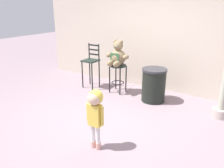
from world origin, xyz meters
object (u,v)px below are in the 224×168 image
(teddy_bear, at_px, (117,56))
(bar_stool_with_teddy, at_px, (118,72))
(child_walking, at_px, (95,107))
(trash_bin, at_px, (154,85))
(bar_chair_empty, at_px, (91,63))

(teddy_bear, bearing_deg, bar_stool_with_teddy, 90.00)
(bar_stool_with_teddy, bearing_deg, child_walking, -67.10)
(child_walking, xyz_separation_m, trash_bin, (0.04, 2.24, -0.32))
(bar_stool_with_teddy, xyz_separation_m, child_walking, (0.96, -2.28, 0.19))
(child_walking, distance_m, bar_chair_empty, 2.87)
(bar_stool_with_teddy, bearing_deg, bar_chair_empty, -177.29)
(bar_chair_empty, bearing_deg, teddy_bear, 0.53)
(bar_chair_empty, bearing_deg, bar_stool_with_teddy, 2.71)
(bar_chair_empty, bearing_deg, trash_bin, -0.22)
(trash_bin, relative_size, bar_chair_empty, 0.67)
(teddy_bear, relative_size, child_walking, 0.64)
(bar_stool_with_teddy, bearing_deg, teddy_bear, -90.00)
(bar_stool_with_teddy, height_order, bar_chair_empty, bar_chair_empty)
(bar_stool_with_teddy, relative_size, child_walking, 0.74)
(teddy_bear, relative_size, bar_chair_empty, 0.54)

